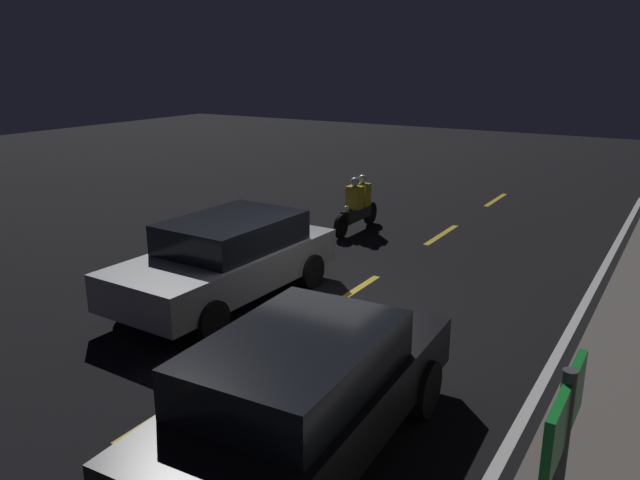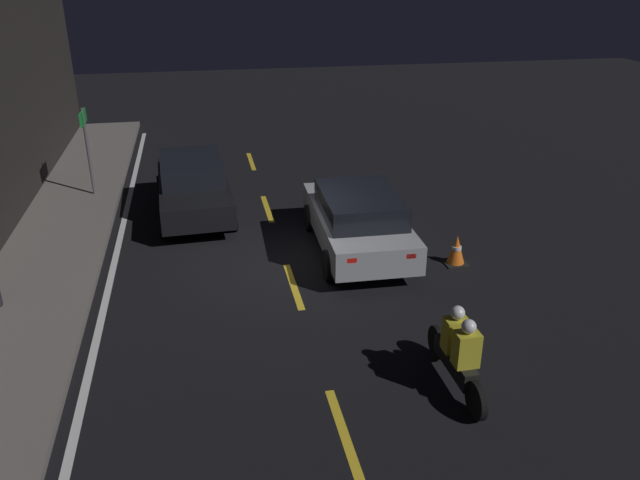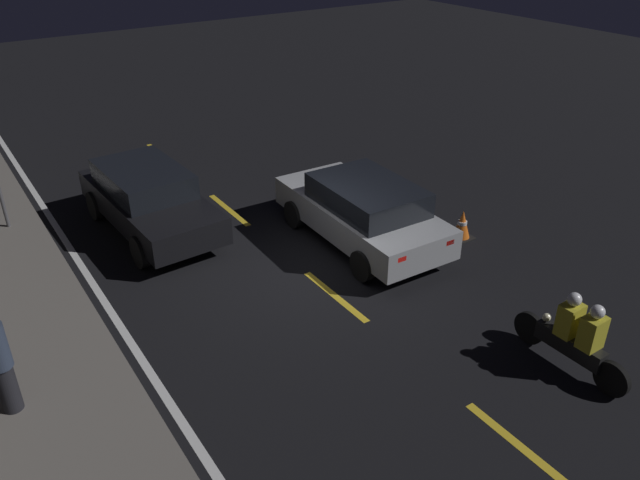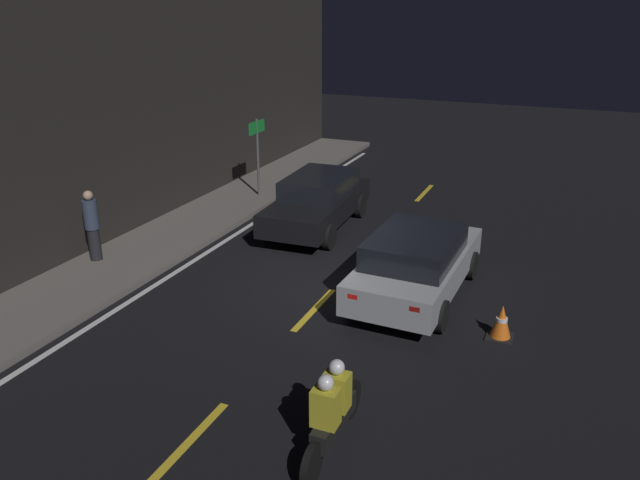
# 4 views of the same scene
# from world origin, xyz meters

# --- Properties ---
(ground_plane) EXTENTS (56.00, 56.00, 0.00)m
(ground_plane) POSITION_xyz_m (0.00, 0.00, 0.00)
(ground_plane) COLOR black
(raised_curb) EXTENTS (28.00, 2.26, 0.16)m
(raised_curb) POSITION_xyz_m (0.00, 5.10, 0.08)
(raised_curb) COLOR #605B56
(raised_curb) RESTS_ON ground
(building_front) EXTENTS (28.00, 0.30, 7.09)m
(building_front) POSITION_xyz_m (0.00, 6.39, 3.54)
(building_front) COLOR black
(building_front) RESTS_ON ground
(lane_dash_b) EXTENTS (2.00, 0.14, 0.01)m
(lane_dash_b) POSITION_xyz_m (-5.50, 0.00, 0.00)
(lane_dash_b) COLOR gold
(lane_dash_b) RESTS_ON ground
(lane_dash_c) EXTENTS (2.00, 0.14, 0.01)m
(lane_dash_c) POSITION_xyz_m (-1.00, 0.00, 0.00)
(lane_dash_c) COLOR gold
(lane_dash_c) RESTS_ON ground
(lane_dash_d) EXTENTS (2.00, 0.14, 0.01)m
(lane_dash_d) POSITION_xyz_m (3.50, 0.00, 0.00)
(lane_dash_d) COLOR gold
(lane_dash_d) RESTS_ON ground
(lane_dash_e) EXTENTS (2.00, 0.14, 0.01)m
(lane_dash_e) POSITION_xyz_m (8.00, 0.00, 0.00)
(lane_dash_e) COLOR gold
(lane_dash_e) RESTS_ON ground
(lane_solid_kerb) EXTENTS (25.20, 0.14, 0.01)m
(lane_solid_kerb) POSITION_xyz_m (0.00, 3.72, 0.00)
(lane_solid_kerb) COLOR silver
(lane_solid_kerb) RESTS_ON ground
(hatchback_silver) EXTENTS (4.38, 2.07, 1.46)m
(hatchback_silver) POSITION_xyz_m (0.44, -1.72, 0.78)
(hatchback_silver) COLOR #9EA0A5
(hatchback_silver) RESTS_ON ground
(van_black) EXTENTS (4.43, 2.02, 1.47)m
(van_black) POSITION_xyz_m (3.56, 1.91, 0.79)
(van_black) COLOR black
(van_black) RESTS_ON ground
(motorcycle) EXTENTS (2.12, 0.37, 1.36)m
(motorcycle) POSITION_xyz_m (-4.80, -1.94, 0.64)
(motorcycle) COLOR black
(motorcycle) RESTS_ON ground
(traffic_cone_near) EXTENTS (0.50, 0.50, 0.66)m
(traffic_cone_near) POSITION_xyz_m (-0.66, -3.67, 0.32)
(traffic_cone_near) COLOR black
(traffic_cone_near) RESTS_ON ground
(pedestrian) EXTENTS (0.34, 0.34, 1.70)m
(pedestrian) POSITION_xyz_m (-0.96, 5.69, 1.02)
(pedestrian) COLOR black
(pedestrian) RESTS_ON raised_curb
(shop_sign) EXTENTS (0.90, 0.08, 2.40)m
(shop_sign) POSITION_xyz_m (5.22, 4.65, 1.84)
(shop_sign) COLOR #4C4C51
(shop_sign) RESTS_ON raised_curb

